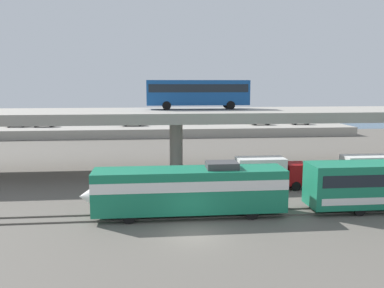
{
  "coord_description": "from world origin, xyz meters",
  "views": [
    {
      "loc": [
        -2.68,
        -25.6,
        10.07
      ],
      "look_at": [
        1.62,
        17.88,
        3.5
      ],
      "focal_mm": 37.52,
      "sensor_mm": 36.0,
      "label": 1
    }
  ],
  "objects": [
    {
      "name": "parked_car_2",
      "position": [
        -5.42,
        57.78,
        2.48
      ],
      "size": [
        4.18,
        1.98,
        1.5
      ],
      "rotation": [
        0.0,
        0.0,
        3.14
      ],
      "color": "black",
      "rests_on": "pier_parking_lot"
    },
    {
      "name": "parked_car_1",
      "position": [
        27.86,
        54.66,
        2.48
      ],
      "size": [
        4.3,
        1.87,
        1.5
      ],
      "rotation": [
        0.0,
        0.0,
        3.14
      ],
      "color": "silver",
      "rests_on": "pier_parking_lot"
    },
    {
      "name": "parked_car_0",
      "position": [
        -23.79,
        54.83,
        2.48
      ],
      "size": [
        4.66,
        1.85,
        1.5
      ],
      "color": "#515459",
      "rests_on": "pier_parking_lot"
    },
    {
      "name": "rail_strip_near",
      "position": [
        0.0,
        3.26,
        0.06
      ],
      "size": [
        110.0,
        0.12,
        0.12
      ],
      "primitive_type": "cube",
      "color": "#59544C",
      "rests_on": "ground_plane"
    },
    {
      "name": "train_locomotive",
      "position": [
        -0.66,
        4.0,
        2.19
      ],
      "size": [
        15.54,
        3.04,
        4.18
      ],
      "rotation": [
        0.0,
        0.0,
        3.14
      ],
      "color": "#197A56",
      "rests_on": "ground_plane"
    },
    {
      "name": "pier_parking_lot",
      "position": [
        0.0,
        55.0,
        0.85
      ],
      "size": [
        74.06,
        13.32,
        1.71
      ],
      "primitive_type": "cube",
      "color": "#9E998E",
      "rests_on": "ground_plane"
    },
    {
      "name": "ground_plane",
      "position": [
        0.0,
        0.0,
        0.0
      ],
      "size": [
        260.0,
        260.0,
        0.0
      ],
      "primitive_type": "plane",
      "color": "#605B54"
    },
    {
      "name": "harbor_water",
      "position": [
        0.0,
        78.0,
        0.0
      ],
      "size": [
        140.0,
        36.0,
        0.01
      ],
      "primitive_type": "cube",
      "color": "#385B7A",
      "rests_on": "ground_plane"
    },
    {
      "name": "highway_overpass",
      "position": [
        0.0,
        20.0,
        6.42
      ],
      "size": [
        96.0,
        11.18,
        7.09
      ],
      "color": "#9E998E",
      "rests_on": "ground_plane"
    },
    {
      "name": "parked_car_4",
      "position": [
        -6.63,
        55.07,
        2.48
      ],
      "size": [
        4.54,
        1.93,
        1.5
      ],
      "color": "black",
      "rests_on": "pier_parking_lot"
    },
    {
      "name": "rail_strip_far",
      "position": [
        0.0,
        4.74,
        0.06
      ],
      "size": [
        110.0,
        0.12,
        0.12
      ],
      "primitive_type": "cube",
      "color": "#59544C",
      "rests_on": "ground_plane"
    },
    {
      "name": "transit_bus_on_overpass",
      "position": [
        2.67,
        21.67,
        9.16
      ],
      "size": [
        12.0,
        2.68,
        3.4
      ],
      "rotation": [
        0.0,
        0.0,
        3.14
      ],
      "color": "#14478C",
      "rests_on": "highway_overpass"
    },
    {
      "name": "service_truck_east",
      "position": [
        19.23,
        11.41,
        1.64
      ],
      "size": [
        6.8,
        2.46,
        3.04
      ],
      "color": "black",
      "rests_on": "ground_plane"
    },
    {
      "name": "parked_car_6",
      "position": [
        19.47,
        54.65,
        2.48
      ],
      "size": [
        4.34,
        1.95,
        1.5
      ],
      "rotation": [
        0.0,
        0.0,
        3.14
      ],
      "color": "#9E998C",
      "rests_on": "pier_parking_lot"
    },
    {
      "name": "parked_car_3",
      "position": [
        -28.96,
        55.4,
        2.48
      ],
      "size": [
        4.21,
        2.0,
        1.5
      ],
      "rotation": [
        0.0,
        0.0,
        3.14
      ],
      "color": "#9E998C",
      "rests_on": "pier_parking_lot"
    },
    {
      "name": "parked_car_5",
      "position": [
        6.05,
        57.73,
        2.48
      ],
      "size": [
        4.69,
        1.88,
        1.5
      ],
      "rotation": [
        0.0,
        0.0,
        3.14
      ],
      "color": "#9E998C",
      "rests_on": "pier_parking_lot"
    },
    {
      "name": "service_truck_west",
      "position": [
        8.5,
        11.41,
        1.64
      ],
      "size": [
        6.8,
        2.46,
        3.04
      ],
      "color": "maroon",
      "rests_on": "ground_plane"
    }
  ]
}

